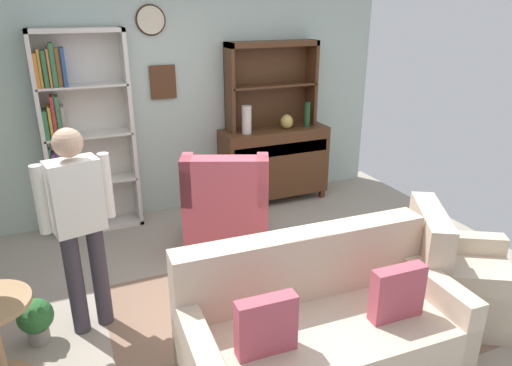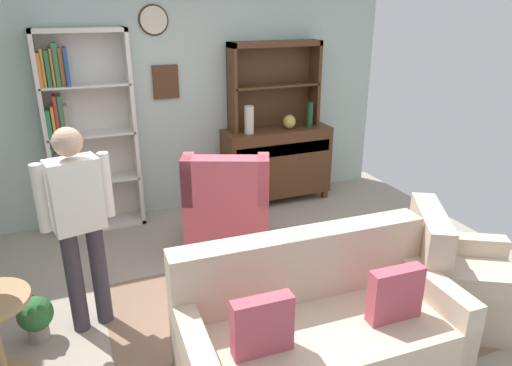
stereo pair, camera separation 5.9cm
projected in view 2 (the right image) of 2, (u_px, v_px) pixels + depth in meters
name	position (u px, v px, depth m)	size (l,w,h in m)	color
ground_plane	(254.00, 299.00, 3.96)	(5.40, 4.60, 0.02)	#9E9384
wall_back	(182.00, 90.00, 5.29)	(5.00, 0.09, 2.80)	#ADC1B7
area_rug	(291.00, 312.00, 3.76)	(2.77, 1.93, 0.01)	#846651
bookshelf	(83.00, 134.00, 4.86)	(0.90, 0.30, 2.10)	silver
sideboard	(276.00, 161.00, 5.75)	(1.30, 0.45, 0.92)	#4C2D19
sideboard_hutch	(274.00, 73.00, 5.47)	(1.10, 0.26, 1.00)	#4C2D19
vase_tall	(249.00, 120.00, 5.34)	(0.11, 0.11, 0.32)	beige
vase_round	(289.00, 122.00, 5.56)	(0.15, 0.15, 0.17)	tan
bottle_wine	(310.00, 115.00, 5.61)	(0.07, 0.07, 0.30)	#194223
couch_floral	(317.00, 331.00, 3.07)	(1.83, 0.92, 0.90)	beige
armchair_floral	(457.00, 283.00, 3.64)	(1.05, 1.04, 0.88)	beige
wingback_chair	(228.00, 217.00, 4.55)	(1.03, 1.04, 1.05)	#B74C5B
potted_plant_small	(35.00, 316.00, 3.39)	(0.25, 0.25, 0.35)	gray
person_reading	(79.00, 217.00, 3.31)	(0.53, 0.27, 1.56)	#38333D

